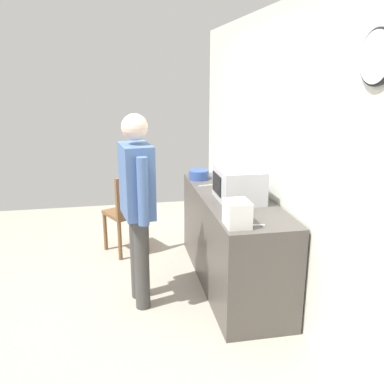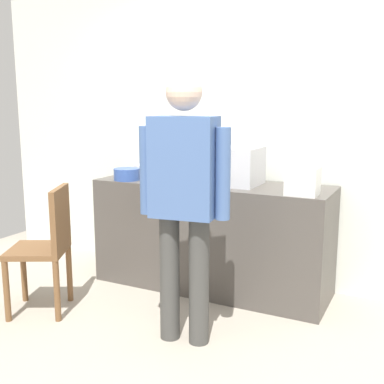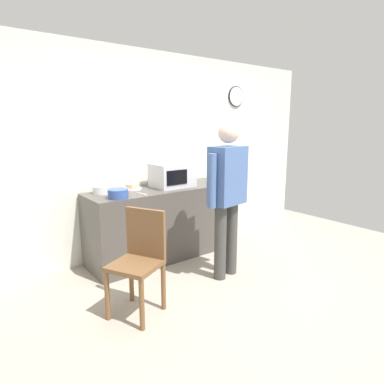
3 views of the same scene
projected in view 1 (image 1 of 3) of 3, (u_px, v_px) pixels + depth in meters
name	position (u px, v px, depth m)	size (l,w,h in m)	color
ground_plane	(108.00, 304.00, 3.77)	(6.00, 6.00, 0.00)	#9E9384
back_wall	(283.00, 157.00, 3.69)	(5.40, 0.13, 2.60)	silver
kitchen_counter	(232.00, 240.00, 4.08)	(1.95, 0.62, 0.90)	#4C4742
microwave	(239.00, 184.00, 3.78)	(0.50, 0.39, 0.30)	silver
sandwich_plate	(238.00, 184.00, 4.31)	(0.23, 0.23, 0.07)	white
salad_bowl	(229.00, 173.00, 4.67)	(0.22, 0.22, 0.09)	white
cereal_bowl	(199.00, 175.00, 4.57)	(0.22, 0.22, 0.10)	#33519E
toaster	(237.00, 214.00, 3.15)	(0.22, 0.18, 0.20)	silver
fork_utensil	(254.00, 225.00, 3.18)	(0.17, 0.02, 0.01)	silver
spoon_utensil	(206.00, 185.00, 4.31)	(0.17, 0.02, 0.01)	silver
person_standing	(137.00, 197.00, 3.55)	(0.59, 0.29, 1.71)	#40403E
wooden_chair	(128.00, 210.00, 4.72)	(0.54, 0.54, 0.94)	brown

